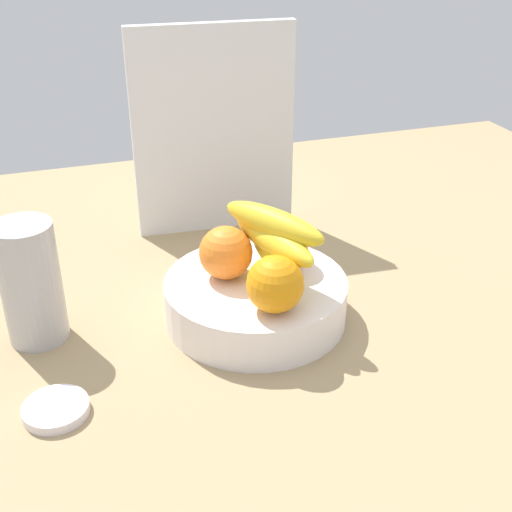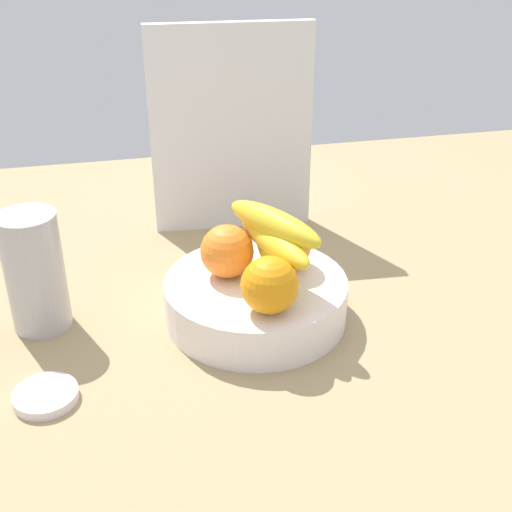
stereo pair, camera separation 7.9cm
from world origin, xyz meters
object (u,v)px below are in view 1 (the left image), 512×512
Objects in this scene: orange_front_right at (275,284)px; jar_lid at (56,409)px; cutting_board at (214,132)px; thermos_tumbler at (31,283)px; orange_center at (282,242)px; banana_bunch at (275,246)px; orange_front_left at (226,253)px; fruit_bowl at (256,300)px.

orange_front_right is 30.63cm from jar_lid.
cutting_board is 42.67cm from thermos_tumbler.
orange_center is at bearing -81.40° from cutting_board.
cutting_board reaches higher than orange_front_right.
jar_lid is at bearing -160.09° from banana_bunch.
cutting_board reaches higher than jar_lid.
orange_front_left is at bearing 109.65° from orange_front_right.
jar_lid is at bearing -157.67° from fruit_bowl.
orange_center is 34.96cm from thermos_tumbler.
orange_center is (4.94, 10.67, 0.00)cm from orange_front_right.
fruit_bowl is 1.51× the size of thermos_tumbler.
orange_front_left is 10.86cm from orange_front_right.
thermos_tumbler is (-26.28, 2.43, -1.38)cm from orange_front_left.
orange_front_left reaches higher than fruit_bowl.
banana_bunch is 32.16cm from cutting_board.
thermos_tumbler reaches higher than jar_lid.
fruit_bowl is at bearing -36.51° from orange_front_left.
cutting_board is (0.00, 31.49, 6.50)cm from banana_bunch.
jar_lid is (-28.86, -4.23, -9.35)cm from orange_front_right.
fruit_bowl is 3.30× the size of jar_lid.
banana_bunch reaches higher than orange_center.
orange_front_right is 0.42× the size of banana_bunch.
orange_front_right is at bearing 8.35° from jar_lid.
orange_front_left is at bearing 153.72° from banana_bunch.
thermos_tumbler reaches higher than orange_front_left.
banana_bunch is (6.23, -3.08, 1.52)cm from orange_front_left.
jar_lid is (-31.44, -42.88, -17.37)cm from cutting_board.
orange_front_left is 1.00× the size of orange_center.
orange_front_right reaches higher than fruit_bowl.
fruit_bowl is 3.43× the size of orange_front_left.
banana_bunch reaches higher than orange_front_left.
fruit_bowl is 8.19cm from orange_front_left.
cutting_board is at bearing 53.75° from jar_lid.
fruit_bowl is 34.55cm from cutting_board.
orange_front_left is at bearing 143.49° from fruit_bowl.
thermos_tumbler is (-32.51, 5.51, -2.90)cm from banana_bunch.
jar_lid is (-25.21, -14.47, -9.35)cm from orange_front_left.
thermos_tumbler is at bearing 93.64° from jar_lid.
orange_front_right is at bearing -114.83° from orange_center.
cutting_board is (2.66, 31.06, 14.90)cm from fruit_bowl.
banana_bunch reaches higher than orange_front_right.
thermos_tumbler is (-32.52, -25.98, -9.40)cm from cutting_board.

